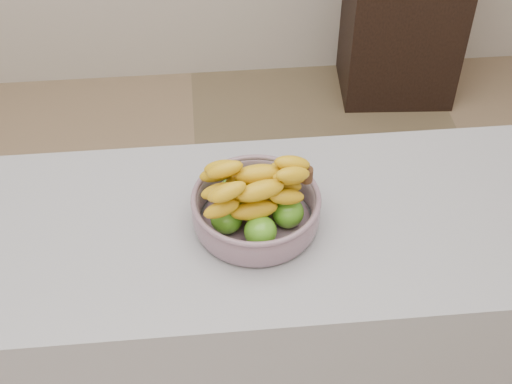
% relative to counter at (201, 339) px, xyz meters
% --- Properties ---
extents(counter, '(2.00, 0.60, 0.90)m').
position_rel_counter_xyz_m(counter, '(0.00, 0.00, 0.00)').
color(counter, gray).
rests_on(counter, ground).
extents(cabinet, '(0.55, 0.45, 0.94)m').
position_rel_counter_xyz_m(cabinet, '(1.00, 1.74, 0.02)').
color(cabinet, black).
rests_on(cabinet, ground).
extents(fruit_bowl, '(0.30, 0.30, 0.18)m').
position_rel_counter_xyz_m(fruit_bowl, '(0.15, -0.00, 0.51)').
color(fruit_bowl, '#8D94A9').
rests_on(fruit_bowl, counter).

